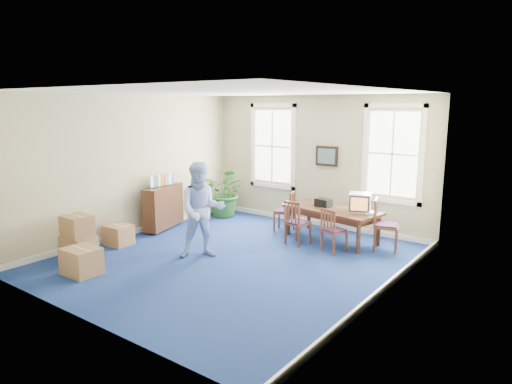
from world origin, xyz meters
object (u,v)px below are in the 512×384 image
Objects in this scene: conference_table at (331,224)px; crt_tv at (360,203)px; credenza at (163,208)px; cardboard_boxes at (90,237)px; chair_near_left at (298,222)px; man at (202,210)px; potted_plant at (226,192)px.

crt_tv reaches higher than conference_table.
credenza is 0.81× the size of cardboard_boxes.
chair_near_left is at bearing -111.28° from conference_table.
cardboard_boxes is (0.53, -2.37, -0.05)m from credenza.
credenza is (-2.17, 0.96, -0.44)m from man.
credenza is (-3.70, -1.59, 0.14)m from conference_table.
conference_table is 2.18× the size of chair_near_left.
credenza is at bearing 102.64° from cardboard_boxes.
conference_table is 1.12× the size of man.
potted_plant is (-3.90, 0.20, -0.25)m from crt_tv.
credenza reaches higher than chair_near_left.
crt_tv is 3.36m from man.
potted_plant reaches higher than crt_tv.
potted_plant is at bearing 156.72° from crt_tv.
credenza is 1.89m from potted_plant.
man is 3.31m from potted_plant.
crt_tv is at bearing -2.95° from potted_plant.
conference_table is 1.33× the size of cardboard_boxes.
crt_tv reaches higher than credenza.
crt_tv reaches higher than cardboard_boxes.
crt_tv is 0.26× the size of man.
conference_table is at bearing 164.07° from crt_tv.
chair_near_left is 0.51× the size of man.
credenza is at bearing 23.49° from chair_near_left.
cardboard_boxes is at bearing 58.46° from chair_near_left.
man is at bearing -39.76° from credenza.
chair_near_left is at bearing 49.80° from cardboard_boxes.
potted_plant is 4.21m from cardboard_boxes.
conference_table is 1.58× the size of potted_plant.
potted_plant reaches higher than conference_table.
credenza reaches higher than cardboard_boxes.
chair_near_left is at bearing -164.30° from crt_tv.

